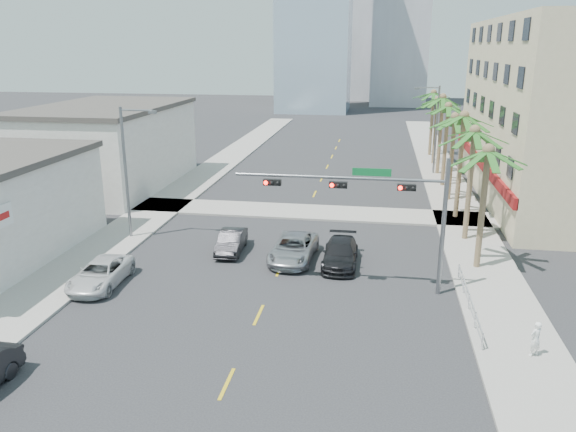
# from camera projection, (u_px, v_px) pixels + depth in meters

# --- Properties ---
(ground) EXTENTS (260.00, 260.00, 0.00)m
(ground) POSITION_uv_depth(u_px,v_px,m) (239.00, 357.00, 24.03)
(ground) COLOR #262628
(ground) RESTS_ON ground
(sidewalk_right) EXTENTS (4.00, 120.00, 0.15)m
(sidewalk_right) POSITION_uv_depth(u_px,v_px,m) (465.00, 227.00, 41.05)
(sidewalk_right) COLOR gray
(sidewalk_right) RESTS_ON ground
(sidewalk_left) EXTENTS (4.00, 120.00, 0.15)m
(sidewalk_left) POSITION_uv_depth(u_px,v_px,m) (154.00, 212.00, 44.74)
(sidewalk_left) COLOR gray
(sidewalk_left) RESTS_ON ground
(sidewalk_cross) EXTENTS (80.00, 4.00, 0.15)m
(sidewalk_cross) POSITION_uv_depth(u_px,v_px,m) (306.00, 212.00, 44.79)
(sidewalk_cross) COLOR gray
(sidewalk_cross) RESTS_ON ground
(building_left_far) EXTENTS (11.00, 18.00, 7.20)m
(building_left_far) POSITION_uv_depth(u_px,v_px,m) (108.00, 148.00, 52.42)
(building_left_far) COLOR beige
(building_left_far) RESTS_ON ground
(tower_far_center) EXTENTS (16.00, 16.00, 42.00)m
(tower_far_center) POSITION_uv_depth(u_px,v_px,m) (350.00, 10.00, 136.42)
(tower_far_center) COLOR #ADADB2
(tower_far_center) RESTS_ON ground
(traffic_signal_mast) EXTENTS (11.12, 0.54, 7.20)m
(traffic_signal_mast) POSITION_uv_depth(u_px,v_px,m) (382.00, 201.00, 29.18)
(traffic_signal_mast) COLOR slate
(traffic_signal_mast) RESTS_ON ground
(palm_tree_0) EXTENTS (4.80, 4.80, 7.80)m
(palm_tree_0) POSITION_uv_depth(u_px,v_px,m) (488.00, 152.00, 31.52)
(palm_tree_0) COLOR brown
(palm_tree_0) RESTS_ON ground
(palm_tree_1) EXTENTS (4.80, 4.80, 8.16)m
(palm_tree_1) POSITION_uv_depth(u_px,v_px,m) (475.00, 132.00, 36.33)
(palm_tree_1) COLOR brown
(palm_tree_1) RESTS_ON ground
(palm_tree_2) EXTENTS (4.80, 4.80, 8.52)m
(palm_tree_2) POSITION_uv_depth(u_px,v_px,m) (464.00, 117.00, 41.14)
(palm_tree_2) COLOR brown
(palm_tree_2) RESTS_ON ground
(palm_tree_3) EXTENTS (4.80, 4.80, 7.80)m
(palm_tree_3) POSITION_uv_depth(u_px,v_px,m) (455.00, 118.00, 46.25)
(palm_tree_3) COLOR brown
(palm_tree_3) RESTS_ON ground
(palm_tree_4) EXTENTS (4.80, 4.80, 8.16)m
(palm_tree_4) POSITION_uv_depth(u_px,v_px,m) (448.00, 107.00, 51.06)
(palm_tree_4) COLOR brown
(palm_tree_4) RESTS_ON ground
(palm_tree_5) EXTENTS (4.80, 4.80, 8.52)m
(palm_tree_5) POSITION_uv_depth(u_px,v_px,m) (443.00, 98.00, 55.87)
(palm_tree_5) COLOR brown
(palm_tree_5) RESTS_ON ground
(palm_tree_6) EXTENTS (4.80, 4.80, 7.80)m
(palm_tree_6) POSITION_uv_depth(u_px,v_px,m) (438.00, 100.00, 60.98)
(palm_tree_6) COLOR brown
(palm_tree_6) RESTS_ON ground
(palm_tree_7) EXTENTS (4.80, 4.80, 8.16)m
(palm_tree_7) POSITION_uv_depth(u_px,v_px,m) (434.00, 93.00, 65.79)
(palm_tree_7) COLOR brown
(palm_tree_7) RESTS_ON ground
(streetlight_left) EXTENTS (2.55, 0.25, 9.00)m
(streetlight_left) POSITION_uv_depth(u_px,v_px,m) (128.00, 166.00, 37.47)
(streetlight_left) COLOR slate
(streetlight_left) RESTS_ON ground
(streetlight_right) EXTENTS (2.55, 0.25, 9.00)m
(streetlight_right) POSITION_uv_depth(u_px,v_px,m) (435.00, 125.00, 56.75)
(streetlight_right) COLOR slate
(streetlight_right) RESTS_ON ground
(guardrail) EXTENTS (0.08, 8.08, 1.00)m
(guardrail) POSITION_uv_depth(u_px,v_px,m) (469.00, 300.00, 27.92)
(guardrail) COLOR silver
(guardrail) RESTS_ON ground
(car_parked_far) EXTENTS (2.45, 5.06, 1.39)m
(car_parked_far) POSITION_uv_depth(u_px,v_px,m) (101.00, 274.00, 31.05)
(car_parked_far) COLOR silver
(car_parked_far) RESTS_ON ground
(car_lane_left) EXTENTS (1.73, 4.31, 1.39)m
(car_lane_left) POSITION_uv_depth(u_px,v_px,m) (231.00, 241.00, 36.18)
(car_lane_left) COLOR black
(car_lane_left) RESTS_ON ground
(car_lane_center) EXTENTS (2.76, 5.56, 1.51)m
(car_lane_center) POSITION_uv_depth(u_px,v_px,m) (294.00, 248.00, 34.76)
(car_lane_center) COLOR #ABACB0
(car_lane_center) RESTS_ON ground
(car_lane_right) EXTENTS (2.07, 5.03, 1.46)m
(car_lane_right) POSITION_uv_depth(u_px,v_px,m) (340.00, 253.00, 34.00)
(car_lane_right) COLOR black
(car_lane_right) RESTS_ON ground
(pedestrian) EXTENTS (0.69, 0.63, 1.58)m
(pedestrian) POSITION_uv_depth(u_px,v_px,m) (535.00, 339.00, 23.68)
(pedestrian) COLOR white
(pedestrian) RESTS_ON sidewalk_right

